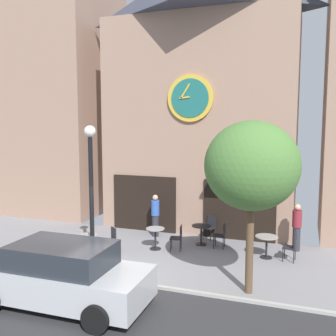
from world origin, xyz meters
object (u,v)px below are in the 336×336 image
cafe_table_rightmost (201,231)px  cafe_chair_right_end (178,236)px  cafe_table_center_right (267,242)px  pedestrian_blue (155,215)px  street_tree (252,166)px  cafe_table_center (155,235)px  cafe_chair_facing_wall (68,247)px  cafe_table_center_left (88,242)px  cafe_chair_curbside (210,225)px  cafe_chair_outer (222,234)px  pedestrian_maroon (297,227)px  parked_car_silver (63,275)px  cafe_chair_under_awning (111,238)px  cafe_chair_near_tree (292,245)px  street_lamp (91,195)px

cafe_table_rightmost → cafe_chair_right_end: bearing=-122.4°
cafe_table_center_right → pedestrian_blue: (-4.40, 1.07, 0.33)m
street_tree → pedestrian_blue: 6.30m
cafe_table_center → cafe_chair_facing_wall: size_ratio=0.85×
cafe_table_center_left → cafe_chair_curbside: size_ratio=0.82×
cafe_chair_outer → cafe_chair_right_end: 1.59m
pedestrian_maroon → cafe_chair_right_end: bearing=-160.3°
pedestrian_blue → pedestrian_maroon: same height
cafe_chair_facing_wall → cafe_chair_outer: same height
cafe_chair_outer → parked_car_silver: 6.27m
pedestrian_blue → pedestrian_maroon: 5.31m
cafe_chair_under_awning → street_tree: bearing=-17.5°
cafe_chair_under_awning → cafe_chair_curbside: 3.99m
cafe_table_center_left → cafe_table_rightmost: 4.12m
street_tree → cafe_chair_outer: 4.64m
cafe_table_center_left → cafe_table_rightmost: bearing=37.2°
pedestrian_maroon → cafe_table_center_left: bearing=-155.8°
cafe_chair_near_tree → parked_car_silver: 7.26m
cafe_table_rightmost → cafe_table_center_right: 2.49m
cafe_table_rightmost → cafe_chair_near_tree: (3.22, -0.70, 0.02)m
cafe_chair_facing_wall → cafe_chair_near_tree: same height
cafe_chair_facing_wall → cafe_chair_outer: bearing=35.7°
street_tree → cafe_table_center_left: 6.29m
cafe_table_rightmost → cafe_chair_curbside: bearing=80.4°
cafe_table_center → cafe_chair_under_awning: size_ratio=0.85×
cafe_table_center_right → cafe_chair_right_end: cafe_chair_right_end is taller
street_tree → cafe_chair_facing_wall: 6.43m
street_lamp → pedestrian_maroon: bearing=30.2°
cafe_table_center_right → cafe_chair_near_tree: cafe_chair_near_tree is taller
street_tree → cafe_chair_curbside: size_ratio=5.04×
cafe_table_rightmost → cafe_chair_outer: (0.79, -0.14, 0.02)m
cafe_table_center → cafe_chair_outer: (2.19, 0.91, 0.01)m
cafe_table_rightmost → pedestrian_blue: 2.07m
cafe_chair_outer → cafe_chair_right_end: size_ratio=1.00×
street_tree → cafe_chair_near_tree: 4.13m
street_lamp → cafe_chair_outer: street_lamp is taller
parked_car_silver → pedestrian_maroon: bearing=49.5°
street_lamp → cafe_chair_facing_wall: street_lamp is taller
pedestrian_maroon → cafe_chair_under_awning: bearing=-157.7°
cafe_table_center → cafe_table_rightmost: bearing=36.8°
cafe_table_center → cafe_chair_right_end: 0.82m
pedestrian_blue → pedestrian_maroon: bearing=0.4°
cafe_table_center_right → street_lamp: bearing=-154.8°
street_tree → cafe_table_center_right: (0.18, 2.89, -2.83)m
cafe_table_rightmost → cafe_table_center_left: bearing=-142.8°
pedestrian_maroon → parked_car_silver: pedestrian_maroon is taller
cafe_table_center → pedestrian_blue: pedestrian_blue is taller
cafe_chair_facing_wall → cafe_table_rightmost: bearing=42.6°
cafe_table_center → cafe_chair_near_tree: 4.63m
cafe_table_center → cafe_table_center_right: bearing=6.2°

